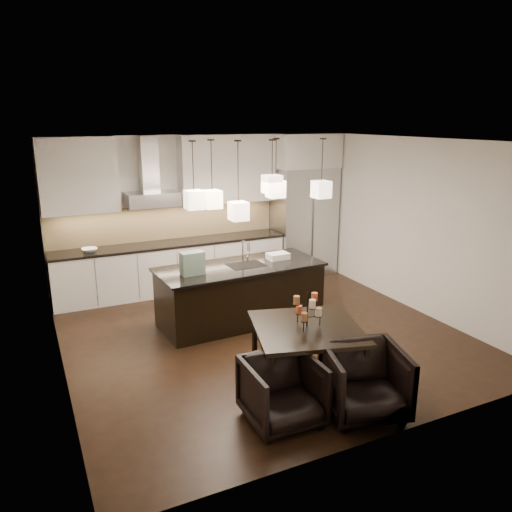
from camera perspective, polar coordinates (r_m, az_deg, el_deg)
name	(u,v)px	position (r m, az deg, el deg)	size (l,w,h in m)	color
floor	(262,335)	(7.48, 0.67, -8.96)	(5.50, 5.50, 0.02)	black
ceiling	(262,140)	(6.82, 0.74, 13.15)	(5.50, 5.50, 0.02)	white
wall_back	(198,210)	(9.52, -6.66, 5.19)	(5.50, 0.02, 2.80)	silver
wall_front	(393,307)	(4.81, 15.41, -5.68)	(5.50, 0.02, 2.80)	silver
wall_left	(52,267)	(6.35, -22.28, -1.13)	(0.02, 5.50, 2.80)	silver
wall_right	(413,225)	(8.57, 17.54, 3.41)	(0.02, 5.50, 2.80)	silver
refrigerator	(304,221)	(10.11, 5.46, 3.96)	(1.20, 0.72, 2.15)	#B7B7BA
fridge_panel	(305,151)	(9.93, 5.67, 11.90)	(1.26, 0.72, 0.65)	silver
lower_cabinets	(173,268)	(9.26, -9.47, -1.34)	(4.21, 0.62, 0.88)	silver
countertop	(172,243)	(9.13, -9.60, 1.43)	(4.21, 0.66, 0.04)	black
backsplash	(166,222)	(9.34, -10.20, 3.82)	(4.21, 0.02, 0.63)	tan
upper_cab_left	(78,176)	(8.78, -19.64, 8.64)	(1.25, 0.35, 1.25)	silver
upper_cab_right	(228,169)	(9.43, -3.20, 9.93)	(1.86, 0.35, 1.25)	silver
hood_canopy	(152,199)	(8.95, -11.78, 6.38)	(0.90, 0.52, 0.24)	#B7B7BA
hood_chimney	(149,164)	(8.98, -12.16, 10.26)	(0.30, 0.28, 0.96)	#B7B7BA
fruit_bowl	(90,250)	(8.81, -18.49, 0.65)	(0.26, 0.26, 0.06)	silver
island_body	(240,295)	(7.79, -1.81, -4.43)	(2.47, 0.99, 0.87)	black
island_top	(240,267)	(7.65, -1.84, -1.23)	(2.55, 1.07, 0.04)	black
faucet	(243,251)	(7.72, -1.52, 0.53)	(0.10, 0.24, 0.38)	silver
tote_bag	(192,263)	(7.21, -7.29, -0.83)	(0.34, 0.18, 0.34)	#144534
food_container	(278,256)	(7.98, 2.51, -0.01)	(0.34, 0.24, 0.10)	silver
dining_table	(306,355)	(6.09, 5.74, -11.18)	(1.22, 1.22, 0.73)	black
candelabra	(307,309)	(5.85, 5.89, -6.08)	(0.35, 0.35, 0.43)	black
candle_a	(319,312)	(5.90, 7.17, -6.35)	(0.07, 0.07, 0.10)	beige
candle_b	(299,309)	(5.95, 4.94, -6.09)	(0.07, 0.07, 0.10)	#D0522A
candle_c	(304,317)	(5.74, 5.54, -6.93)	(0.07, 0.07, 0.10)	#975C32
candle_d	(314,297)	(5.91, 6.70, -4.66)	(0.07, 0.07, 0.10)	#D0522A
candle_e	(297,300)	(5.79, 4.66, -5.04)	(0.07, 0.07, 0.10)	#975C32
candle_f	(312,304)	(5.70, 6.46, -5.45)	(0.07, 0.07, 0.10)	beige
armchair_left	(283,392)	(5.37, 3.05, -15.22)	(0.75, 0.77, 0.70)	black
armchair_right	(365,382)	(5.60, 12.30, -13.84)	(0.81, 0.84, 0.76)	black
pendant_a	(194,200)	(7.05, -7.09, 6.38)	(0.24, 0.24, 0.26)	#FFE7CE
pendant_b	(212,199)	(7.35, -5.02, 6.47)	(0.24, 0.24, 0.26)	#FFE7CE
pendant_c	(272,184)	(7.30, 1.84, 8.20)	(0.24, 0.24, 0.26)	#FFE7CE
pendant_d	(276,189)	(7.74, 2.26, 7.65)	(0.24, 0.24, 0.26)	#FFE7CE
pendant_e	(321,189)	(7.77, 7.46, 7.55)	(0.24, 0.24, 0.26)	#FFE7CE
pendant_f	(238,211)	(7.09, -2.02, 5.15)	(0.24, 0.24, 0.26)	#FFE7CE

